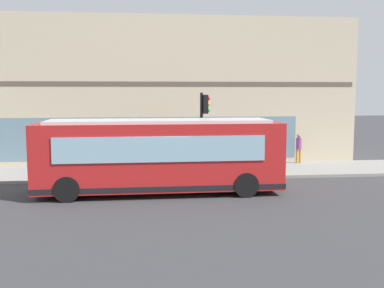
{
  "coord_description": "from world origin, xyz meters",
  "views": [
    {
      "loc": [
        -18.48,
        0.52,
        4.17
      ],
      "look_at": [
        1.74,
        -1.73,
        1.85
      ],
      "focal_mm": 42.3,
      "sensor_mm": 36.0,
      "label": 1
    }
  ],
  "objects": [
    {
      "name": "ground",
      "position": [
        0.0,
        0.0,
        0.0
      ],
      "size": [
        120.0,
        120.0,
        0.0
      ],
      "primitive_type": "plane",
      "color": "#38383A"
    },
    {
      "name": "sidewalk_curb",
      "position": [
        4.78,
        0.0,
        0.07
      ],
      "size": [
        4.37,
        40.0,
        0.15
      ],
      "primitive_type": "cube",
      "color": "gray",
      "rests_on": "ground"
    },
    {
      "name": "building_corner",
      "position": [
        10.87,
        0.0,
        4.23
      ],
      "size": [
        7.88,
        23.95,
        8.47
      ],
      "color": "beige",
      "rests_on": "ground"
    },
    {
      "name": "city_bus_nearside",
      "position": [
        0.07,
        -0.16,
        1.55
      ],
      "size": [
        2.66,
        10.06,
        3.07
      ],
      "color": "red",
      "rests_on": "ground"
    },
    {
      "name": "traffic_light_near_corner",
      "position": [
        2.96,
        -2.44,
        2.95
      ],
      "size": [
        0.32,
        0.49,
        4.02
      ],
      "color": "black",
      "rests_on": "sidewalk_curb"
    },
    {
      "name": "fire_hydrant",
      "position": [
        5.71,
        -1.68,
        0.51
      ],
      "size": [
        0.35,
        0.35,
        0.74
      ],
      "color": "yellow",
      "rests_on": "sidewalk_curb"
    },
    {
      "name": "pedestrian_by_light_pole",
      "position": [
        6.21,
        0.09,
        1.06
      ],
      "size": [
        0.32,
        0.32,
        1.6
      ],
      "color": "#99994C",
      "rests_on": "sidewalk_curb"
    },
    {
      "name": "pedestrian_walking_along_curb",
      "position": [
        5.55,
        2.73,
        1.07
      ],
      "size": [
        0.32,
        0.32,
        1.6
      ],
      "color": "#B23338",
      "rests_on": "sidewalk_curb"
    },
    {
      "name": "pedestrian_near_hydrant",
      "position": [
        6.36,
        -8.39,
        1.1
      ],
      "size": [
        0.32,
        0.32,
        1.66
      ],
      "color": "gold",
      "rests_on": "sidewalk_curb"
    },
    {
      "name": "pedestrian_near_building_entrance",
      "position": [
        5.74,
        -5.61,
        1.15
      ],
      "size": [
        0.32,
        0.32,
        1.73
      ],
      "color": "#3359A5",
      "rests_on": "sidewalk_curb"
    },
    {
      "name": "newspaper_vending_box",
      "position": [
        5.22,
        -0.54,
        0.6
      ],
      "size": [
        0.44,
        0.42,
        0.9
      ],
      "color": "#BF3F19",
      "rests_on": "sidewalk_curb"
    }
  ]
}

